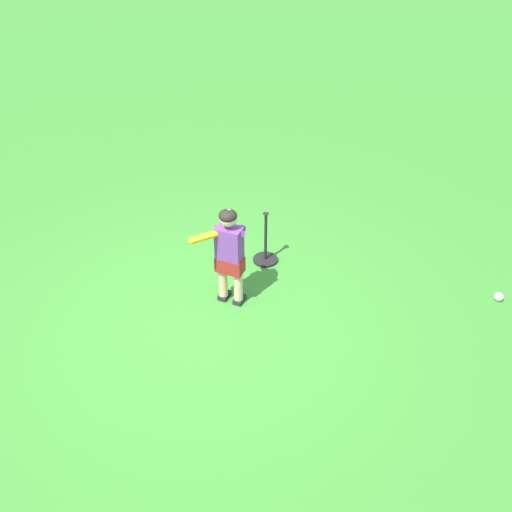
{
  "coord_description": "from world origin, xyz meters",
  "views": [
    {
      "loc": [
        3.7,
        -1.71,
        3.66
      ],
      "look_at": [
        -0.14,
        0.64,
        0.45
      ],
      "focal_mm": 38.67,
      "sensor_mm": 36.0,
      "label": 1
    }
  ],
  "objects": [
    {
      "name": "batting_tee",
      "position": [
        -0.54,
        1.02,
        0.1
      ],
      "size": [
        0.28,
        0.28,
        0.62
      ],
      "color": "black",
      "rests_on": "ground"
    },
    {
      "name": "child_batter",
      "position": [
        -0.14,
        0.34,
        0.65
      ],
      "size": [
        0.34,
        0.63,
        1.08
      ],
      "color": "#232328",
      "rests_on": "ground"
    },
    {
      "name": "ground_plane",
      "position": [
        0.0,
        0.0,
        0.0
      ],
      "size": [
        40.0,
        40.0,
        0.0
      ],
      "primitive_type": "plane",
      "color": "#38842D"
    },
    {
      "name": "play_ball_far_left",
      "position": [
        1.3,
        2.69,
        0.05
      ],
      "size": [
        0.1,
        0.1,
        0.1
      ],
      "primitive_type": "sphere",
      "color": "white",
      "rests_on": "ground"
    }
  ]
}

